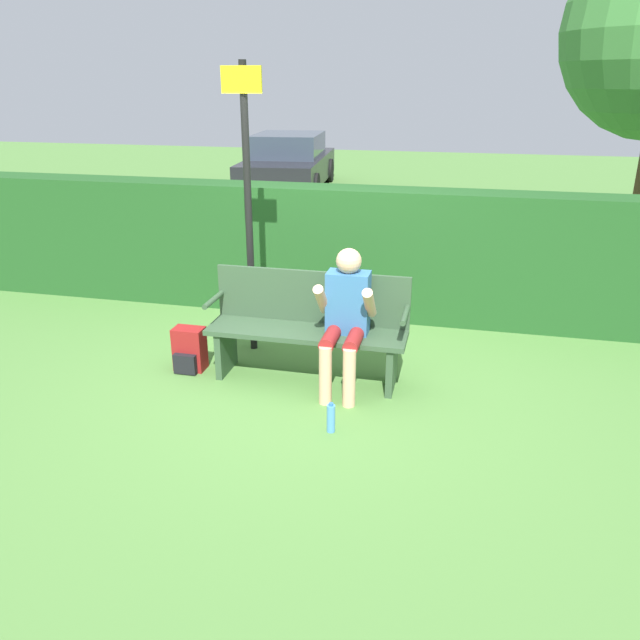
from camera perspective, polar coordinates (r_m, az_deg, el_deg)
The scene contains 8 objects.
ground_plane at distance 5.82m, azimuth -1.22°, elevation -5.41°, with size 40.00×40.00×0.00m, color #4C7A38.
hedge_back at distance 7.26m, azimuth 2.35°, elevation 6.26°, with size 12.00×0.51×1.48m.
park_bench at distance 5.68m, azimuth -1.08°, elevation -0.53°, with size 1.81×0.47×0.98m.
person_seated at distance 5.41m, azimuth 2.36°, elevation 0.59°, with size 0.51×0.62×1.26m.
backpack at distance 6.06m, azimuth -11.87°, elevation -2.72°, with size 0.29×0.25×0.42m.
water_bottle at distance 4.95m, azimuth 1.01°, elevation -8.96°, with size 0.07×0.07×0.25m.
signpost at distance 6.05m, azimuth -6.62°, elevation 10.96°, with size 0.38×0.09×2.77m.
parked_car at distance 16.10m, azimuth -2.88°, elevation 14.12°, with size 2.20×4.60×1.36m.
Camera 1 is at (1.30, -5.04, 2.60)m, focal length 35.00 mm.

